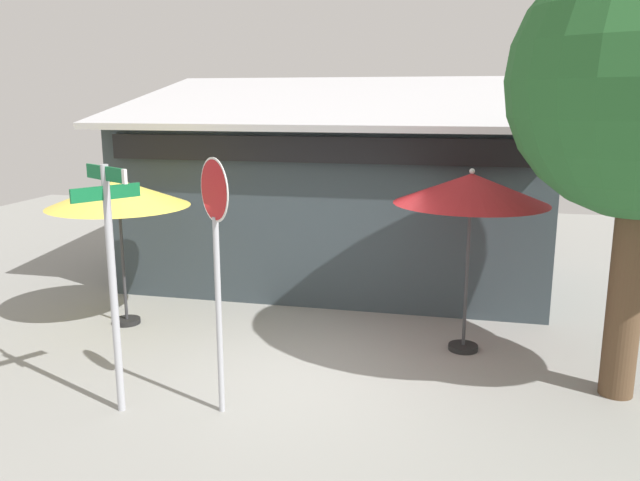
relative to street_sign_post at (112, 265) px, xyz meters
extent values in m
cube|color=gray|center=(2.03, 1.56, -1.87)|extent=(28.00, 28.00, 0.10)
cube|color=#333D42|center=(1.38, 6.43, -0.22)|extent=(8.05, 4.31, 3.20)
cube|color=silver|center=(1.38, 6.28, 1.85)|extent=(8.55, 4.95, 1.03)
cube|color=black|center=(1.38, 4.23, 1.03)|extent=(7.45, 0.16, 0.44)
cylinder|color=#A8AAB2|center=(0.00, 0.00, -0.33)|extent=(0.09, 0.09, 2.98)
cube|color=#116B38|center=(0.00, 0.00, 1.06)|extent=(0.72, 0.47, 0.16)
cube|color=#116B38|center=(0.00, 0.00, 0.84)|extent=(0.47, 0.72, 0.16)
cube|color=white|center=(0.37, -0.23, 1.06)|extent=(0.07, 0.06, 0.16)
cylinder|color=#A8AAB2|center=(1.19, 0.25, -0.62)|extent=(0.07, 0.07, 2.38)
cylinder|color=white|center=(1.19, 0.25, 0.88)|extent=(0.53, 0.52, 0.73)
cylinder|color=red|center=(1.19, 0.25, 0.88)|extent=(0.51, 0.49, 0.68)
cylinder|color=black|center=(-1.50, 2.79, -1.78)|extent=(0.44, 0.44, 0.08)
cylinder|color=#333335|center=(-1.50, 2.79, -0.80)|extent=(0.05, 0.05, 2.04)
cone|color=#EAD14C|center=(-1.50, 2.79, 0.40)|extent=(2.28, 2.28, 0.44)
sphere|color=silver|center=(-1.50, 2.79, 0.64)|extent=(0.08, 0.08, 0.08)
cylinder|color=black|center=(4.02, 2.87, -1.78)|extent=(0.44, 0.44, 0.08)
cylinder|color=#333335|center=(4.02, 2.87, -0.68)|extent=(0.05, 0.05, 2.28)
cone|color=#B21E23|center=(4.02, 2.87, 0.63)|extent=(2.21, 2.21, 0.43)
sphere|color=silver|center=(4.02, 2.87, 0.87)|extent=(0.08, 0.08, 0.08)
cylinder|color=brown|center=(5.93, 1.80, -0.47)|extent=(0.42, 0.42, 2.68)
camera|label=1|loc=(3.94, -6.41, 1.87)|focal=35.89mm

